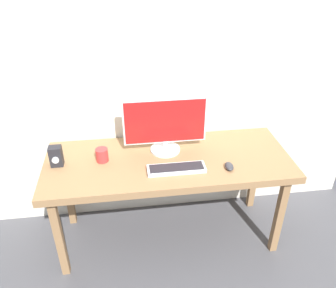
# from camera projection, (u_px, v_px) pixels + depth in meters

# --- Properties ---
(ground_plane) EXTENTS (6.00, 6.00, 0.00)m
(ground_plane) POSITION_uv_depth(u_px,v_px,m) (168.00, 234.00, 2.77)
(ground_plane) COLOR #4C4C51
(wall_back) EXTENTS (3.28, 0.04, 3.00)m
(wall_back) POSITION_uv_depth(u_px,v_px,m) (161.00, 35.00, 2.31)
(wall_back) COLOR silver
(wall_back) RESTS_ON ground_plane
(desk) EXTENTS (1.72, 0.68, 0.74)m
(desk) POSITION_uv_depth(u_px,v_px,m) (168.00, 166.00, 2.42)
(desk) COLOR #936D47
(desk) RESTS_ON ground_plane
(monitor) EXTENTS (0.59, 0.21, 0.40)m
(monitor) POSITION_uv_depth(u_px,v_px,m) (165.00, 125.00, 2.38)
(monitor) COLOR silver
(monitor) RESTS_ON desk
(keyboard_primary) EXTENTS (0.39, 0.12, 0.03)m
(keyboard_primary) POSITION_uv_depth(u_px,v_px,m) (176.00, 169.00, 2.26)
(keyboard_primary) COLOR silver
(keyboard_primary) RESTS_ON desk
(mouse) EXTENTS (0.06, 0.10, 0.03)m
(mouse) POSITION_uv_depth(u_px,v_px,m) (229.00, 166.00, 2.28)
(mouse) COLOR #333338
(mouse) RESTS_ON desk
(audio_controller) EXTENTS (0.08, 0.08, 0.14)m
(audio_controller) POSITION_uv_depth(u_px,v_px,m) (56.00, 156.00, 2.28)
(audio_controller) COLOR #232328
(audio_controller) RESTS_ON desk
(coffee_mug) EXTENTS (0.08, 0.08, 0.09)m
(coffee_mug) POSITION_uv_depth(u_px,v_px,m) (102.00, 155.00, 2.34)
(coffee_mug) COLOR red
(coffee_mug) RESTS_ON desk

